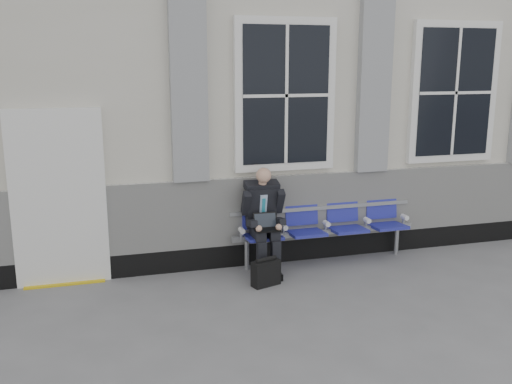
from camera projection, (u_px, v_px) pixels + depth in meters
name	position (u px, v px, depth m)	size (l,w,h in m)	color
ground	(486.00, 283.00, 7.04)	(70.00, 70.00, 0.00)	slate
station_building	(365.00, 89.00, 9.79)	(14.40, 4.40, 4.49)	beige
bench	(325.00, 222.00, 7.72)	(2.60, 0.47, 0.91)	#9EA0A3
businessman	(264.00, 215.00, 7.32)	(0.54, 0.73, 1.37)	black
briefcase	(266.00, 272.00, 6.94)	(0.38, 0.25, 0.36)	black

